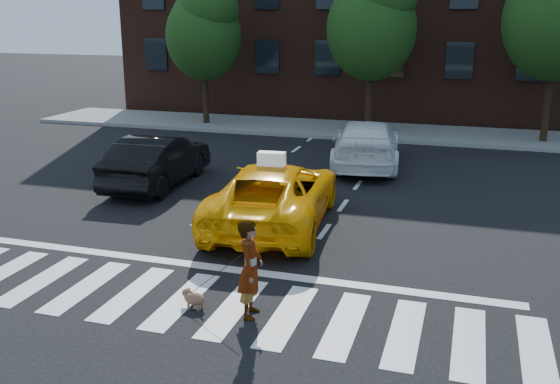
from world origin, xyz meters
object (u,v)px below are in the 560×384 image
white_suv (366,144)px  woman (250,269)px  tree_right (560,6)px  dog (193,298)px  tree_left (204,27)px  black_sedan (158,160)px  taxi (274,194)px  tree_mid (373,18)px

white_suv → woman: bearing=82.4°
tree_right → dog: size_ratio=14.14×
tree_left → dog: size_ratio=11.93×
tree_left → black_sedan: (2.80, -10.00, -3.67)m
taxi → white_suv: 6.86m
tree_left → taxi: bearing=-59.7°
black_sedan → dog: (4.48, -7.18, -0.58)m
tree_left → woman: 19.41m
tree_right → black_sedan: (-11.70, -10.00, -4.49)m
white_suv → woman: 11.49m
tree_mid → woman: size_ratio=4.10×
taxi → tree_mid: bearing=-96.7°
tree_mid → taxi: (-0.24, -12.43, -4.08)m
tree_mid → tree_right: (7.00, -0.00, 0.41)m
tree_left → tree_right: bearing=-0.0°
tree_right → white_suv: tree_right is taller
black_sedan → tree_mid: bearing=-118.2°
tree_right → dog: bearing=-112.8°
tree_left → tree_right: size_ratio=0.84×
tree_left → tree_mid: tree_mid is taller
tree_left → tree_right: (14.50, -0.00, 0.82)m
white_suv → tree_mid: bearing=-88.9°
taxi → tree_right: bearing=-125.9°
taxi → dog: taxi is taller
taxi → black_sedan: (-4.46, 2.44, -0.00)m
black_sedan → white_suv: (5.57, 4.33, 0.00)m
tree_mid → dog: (-0.22, -17.17, -4.67)m
tree_mid → white_suv: tree_mid is taller
tree_mid → white_suv: bearing=-81.3°
black_sedan → white_suv: bearing=-145.1°
black_sedan → dog: 8.48m
black_sedan → dog: size_ratio=8.58×
taxi → woman: woman is taller
white_suv → black_sedan: bearing=30.3°
tree_right → white_suv: (-6.13, -5.66, -4.49)m
white_suv → taxi: bearing=73.2°
tree_left → taxi: 14.86m
tree_left → tree_mid: bearing=-0.0°
tree_right → taxi: 15.07m
white_suv → dog: bearing=77.0°
tree_right → tree_left: bearing=180.0°
white_suv → woman: size_ratio=3.08×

